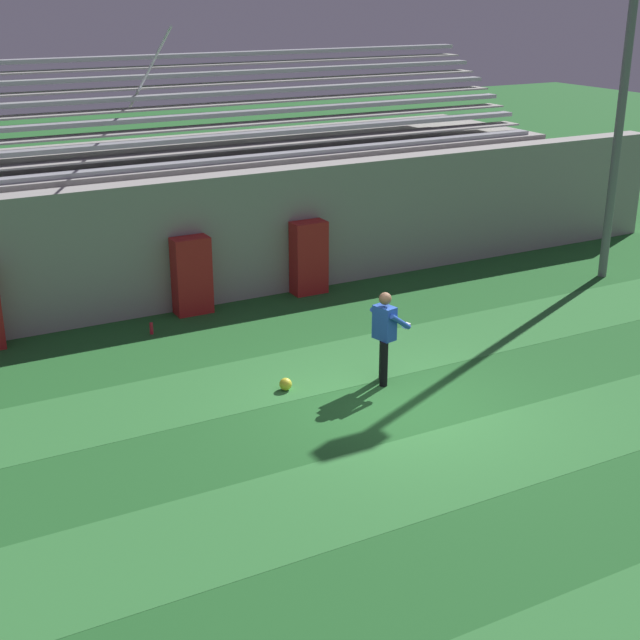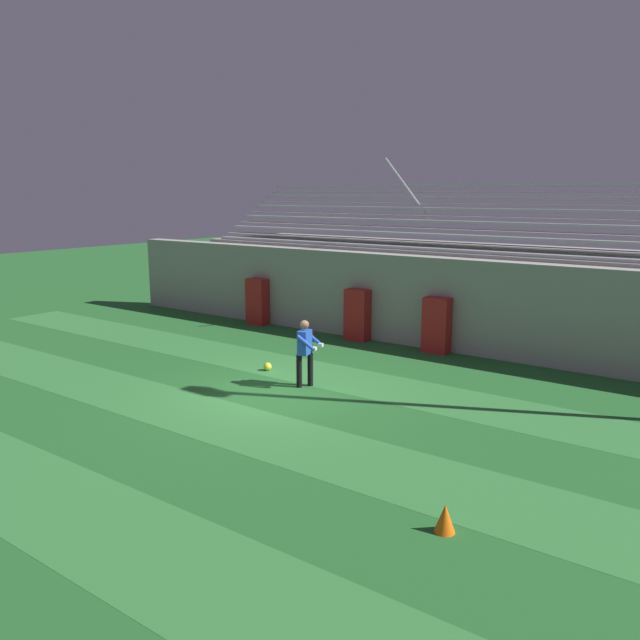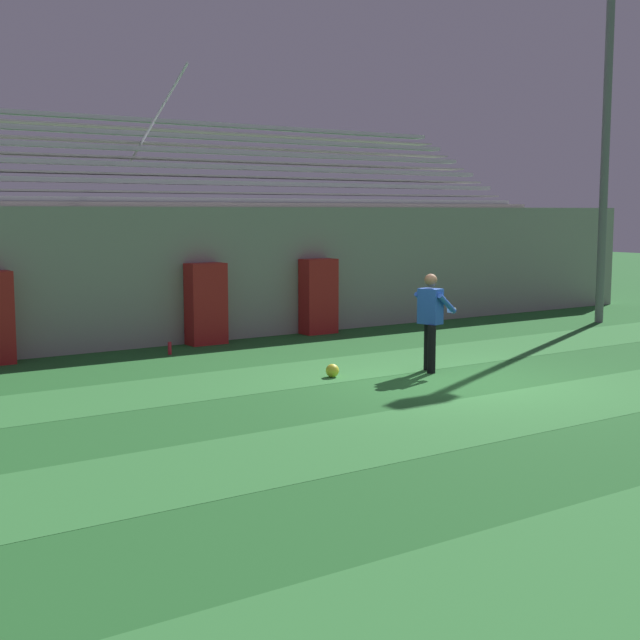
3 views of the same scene
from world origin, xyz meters
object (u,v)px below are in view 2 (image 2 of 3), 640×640
object	(u,v)px
goalkeeper	(305,349)
traffic_cone	(445,518)
padding_pillar_gate_left	(357,315)
padding_pillar_far_left	(257,301)
soccer_ball	(268,367)
water_bottle	(313,336)
padding_pillar_gate_right	(437,325)

from	to	relation	value
goalkeeper	traffic_cone	size ratio (longest dim) A/B	3.98
padding_pillar_gate_left	padding_pillar_far_left	size ratio (longest dim) A/B	1.00
padding_pillar_gate_left	soccer_ball	world-z (taller)	padding_pillar_gate_left
goalkeeper	water_bottle	world-z (taller)	goalkeeper
padding_pillar_gate_left	padding_pillar_far_left	xyz separation A→B (m)	(-4.30, 0.00, 0.00)
padding_pillar_far_left	goalkeeper	distance (m)	7.76
padding_pillar_gate_left	water_bottle	bearing A→B (deg)	-146.80
soccer_ball	traffic_cone	bearing A→B (deg)	-32.89
traffic_cone	water_bottle	xyz separation A→B (m)	(-8.54, 8.42, -0.09)
padding_pillar_far_left	padding_pillar_gate_right	bearing A→B (deg)	0.00
padding_pillar_far_left	traffic_cone	xyz separation A→B (m)	(11.64, -9.21, -0.62)
soccer_ball	water_bottle	xyz separation A→B (m)	(-1.18, 3.67, 0.01)
padding_pillar_gate_left	water_bottle	xyz separation A→B (m)	(-1.20, -0.78, -0.71)
traffic_cone	water_bottle	size ratio (longest dim) A/B	1.75
padding_pillar_gate_right	soccer_ball	bearing A→B (deg)	-122.27
padding_pillar_gate_right	water_bottle	xyz separation A→B (m)	(-3.99, -0.78, -0.71)
water_bottle	soccer_ball	bearing A→B (deg)	-72.12
traffic_cone	goalkeeper	bearing A→B (deg)	143.27
traffic_cone	soccer_ball	bearing A→B (deg)	147.11
padding_pillar_gate_left	padding_pillar_gate_right	xyz separation A→B (m)	(2.80, 0.00, 0.00)
padding_pillar_gate_left	padding_pillar_far_left	world-z (taller)	same
padding_pillar_far_left	water_bottle	distance (m)	3.28
soccer_ball	padding_pillar_gate_right	bearing A→B (deg)	57.73
padding_pillar_gate_left	soccer_ball	size ratio (longest dim) A/B	7.56
water_bottle	traffic_cone	bearing A→B (deg)	-44.62
goalkeeper	traffic_cone	world-z (taller)	goalkeeper
padding_pillar_gate_left	goalkeeper	world-z (taller)	goalkeeper
traffic_cone	padding_pillar_gate_right	bearing A→B (deg)	116.26
soccer_ball	traffic_cone	distance (m)	8.76
padding_pillar_far_left	traffic_cone	size ratio (longest dim) A/B	3.96
traffic_cone	water_bottle	world-z (taller)	traffic_cone
soccer_ball	water_bottle	distance (m)	3.85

